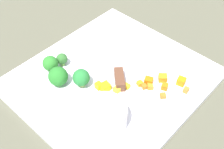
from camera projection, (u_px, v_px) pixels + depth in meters
ground_plane at (112, 81)px, 0.68m from camera, size 4.00×4.00×0.00m
cutting_board at (112, 79)px, 0.68m from camera, size 0.41×0.38×0.01m
prep_bowl at (105, 116)px, 0.57m from camera, size 0.09×0.09×0.05m
chef_knife at (117, 62)px, 0.70m from camera, size 0.21×0.23×0.02m
carrot_dice_0 at (181, 81)px, 0.65m from camera, size 0.02×0.02×0.02m
carrot_dice_1 at (165, 87)px, 0.65m from camera, size 0.02×0.02×0.01m
carrot_dice_2 at (150, 86)px, 0.65m from camera, size 0.02×0.02×0.01m
carrot_dice_3 at (163, 96)px, 0.63m from camera, size 0.02×0.02×0.01m
carrot_dice_4 at (149, 81)px, 0.66m from camera, size 0.02×0.02×0.02m
carrot_dice_5 at (163, 78)px, 0.66m from camera, size 0.02×0.02×0.02m
carrot_dice_6 at (140, 83)px, 0.66m from camera, size 0.02×0.01×0.01m
carrot_dice_7 at (144, 87)px, 0.65m from camera, size 0.01×0.01×0.01m
carrot_dice_8 at (186, 90)px, 0.64m from camera, size 0.01×0.01×0.01m
pepper_dice_0 at (105, 87)px, 0.64m from camera, size 0.02×0.02×0.02m
pepper_dice_1 at (126, 87)px, 0.65m from camera, size 0.01×0.01×0.01m
pepper_dice_2 at (118, 89)px, 0.64m from camera, size 0.02×0.01×0.01m
pepper_dice_3 at (99, 86)px, 0.65m from camera, size 0.02×0.02×0.02m
broccoli_floret_0 at (62, 59)px, 0.69m from camera, size 0.03×0.03×0.03m
broccoli_floret_1 at (58, 76)px, 0.64m from camera, size 0.04×0.04×0.05m
broccoli_floret_2 at (81, 78)px, 0.64m from camera, size 0.04×0.04×0.04m
broccoli_floret_3 at (50, 64)px, 0.67m from camera, size 0.04×0.04×0.04m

